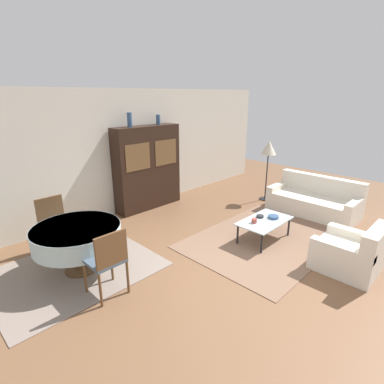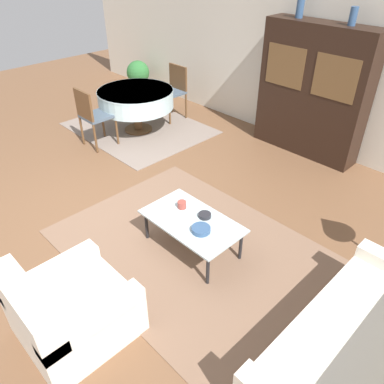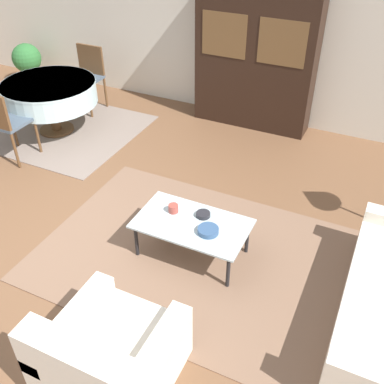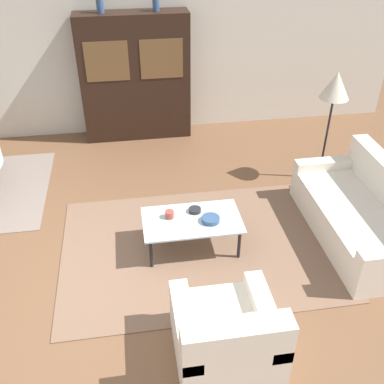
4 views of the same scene
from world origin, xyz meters
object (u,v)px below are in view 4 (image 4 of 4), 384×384
Objects in this scene: floor_lamp at (335,90)px; vase_short at (156,3)px; bowl at (211,219)px; coffee_table at (192,222)px; couch at (364,215)px; cup at (170,214)px; armchair at (227,338)px; display_cabinet at (135,78)px; bowl_small at (195,210)px; vase_tall at (100,1)px.

floor_lamp is 6.78× the size of vase_short.
floor_lamp reaches higher than bowl.
vase_short reaches higher than coffee_table.
couch is at bearing -0.87° from bowl.
floor_lamp is at bearing 26.59° from cup.
coffee_table is at bearing -88.83° from vase_short.
armchair is 1.43m from bowl.
vase_short is at bearing 94.85° from bowl.
armchair is 0.46× the size of display_cabinet.
bowl_small is at bearing 68.54° from coffee_table.
floor_lamp is 2.34m from bowl.
cup is 0.32× the size of vase_tall.
bowl is at bearing -54.91° from bowl_small.
armchair is 4.45m from display_cabinet.
floor_lamp is at bearing -35.40° from display_cabinet.
armchair is 4.70m from vase_short.
bowl is at bearing 89.13° from couch.
vase_short reaches higher than couch.
cup is 0.71× the size of bowl_small.
couch is at bearing -91.17° from floor_lamp.
bowl_small is (-1.90, 0.22, 0.13)m from couch.
bowl_small reaches higher than coffee_table.
display_cabinet is 1.27× the size of floor_lamp.
vase_tall is at bearing 148.73° from floor_lamp.
floor_lamp is at bearing 28.52° from bowl_small.
coffee_table is at bearing -149.16° from floor_lamp.
display_cabinet is (-0.42, 2.89, 0.60)m from coffee_table.
floor_lamp reaches higher than armchair.
display_cabinet is at bearing -179.85° from vase_short.
coffee_table is at bearing -111.46° from bowl_small.
coffee_table is (-0.06, 1.48, 0.07)m from armchair.
bowl is at bearing -85.15° from vase_short.
vase_short reaches higher than cup.
vase_tall reaches higher than coffee_table.
vase_tall is 1.36× the size of vase_short.
coffee_table is at bearing 87.41° from couch.
vase_tall is (-0.41, 0.00, 1.11)m from display_cabinet.
vase_tall reaches higher than vase_short.
floor_lamp reaches higher than bowl_small.
couch is at bearing -51.43° from display_cabinet.
couch is 9.71× the size of bowl.
armchair is 4.51× the size of bowl.
coffee_table is at bearing -81.73° from display_cabinet.
display_cabinet is 2.85m from bowl_small.
couch is 1.77m from bowl.
display_cabinet reaches higher than couch.
bowl_small is at bearing -151.48° from floor_lamp.
couch is 8.45× the size of vase_short.
display_cabinet is at bearing 101.71° from bowl.
bowl is (-1.76, 0.03, 0.14)m from couch.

